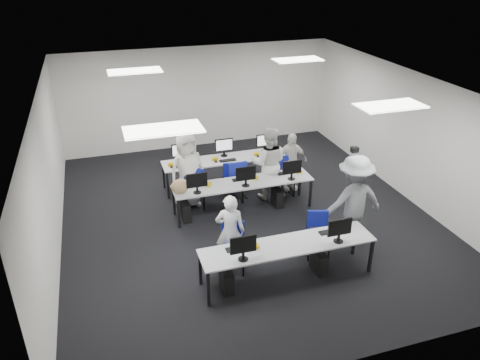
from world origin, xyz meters
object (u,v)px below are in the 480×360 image
object	(u,v)px
chair_1	(317,242)
desk_front	(288,247)
chair_4	(283,184)
desk_mid	(243,184)
chair_5	(189,191)
chair_3	(233,189)
photographer	(353,201)
chair_2	(196,196)
chair_7	(280,177)
chair_0	(233,256)
student_1	(269,163)
chair_6	(235,185)
student_0	(230,231)
student_3	(290,162)
student_2	(187,170)

from	to	relation	value
chair_1	desk_front	bearing A→B (deg)	-131.73
desk_front	chair_4	xyz separation A→B (m)	(1.17, 3.06, -0.40)
desk_mid	chair_5	bearing A→B (deg)	144.90
chair_3	photographer	world-z (taller)	photographer
desk_front	chair_2	xyz separation A→B (m)	(-0.98, 3.14, -0.41)
desk_front	chair_7	world-z (taller)	chair_7
chair_0	student_1	distance (m)	3.04
chair_6	student_1	world-z (taller)	student_1
chair_3	student_0	xyz separation A→B (m)	(-0.81, -2.49, 0.47)
chair_6	student_0	size ratio (longest dim) A/B	0.66
chair_5	chair_2	bearing A→B (deg)	-82.92
student_0	student_3	bearing A→B (deg)	-112.70
chair_0	student_0	bearing A→B (deg)	111.46
student_2	chair_1	bearing A→B (deg)	-69.29
desk_mid	student_2	bearing A→B (deg)	149.89
chair_1	student_3	bearing A→B (deg)	95.48
desk_mid	chair_3	bearing A→B (deg)	96.31
photographer	chair_7	bearing A→B (deg)	-79.43
chair_0	chair_4	bearing A→B (deg)	68.51
chair_6	student_1	xyz separation A→B (m)	(0.75, -0.27, 0.58)
chair_5	student_2	size ratio (longest dim) A/B	0.50
student_1	student_3	xyz separation A→B (m)	(0.67, 0.24, -0.15)
desk_front	chair_6	size ratio (longest dim) A/B	3.23
chair_3	photographer	xyz separation A→B (m)	(1.75, -2.49, 0.69)
desk_mid	chair_6	distance (m)	0.82
desk_front	chair_3	xyz separation A→B (m)	(-0.06, 3.19, -0.40)
student_1	chair_7	bearing A→B (deg)	-120.69
chair_6	student_2	distance (m)	1.31
desk_front	chair_4	bearing A→B (deg)	69.06
chair_0	chair_6	world-z (taller)	chair_6
student_1	chair_3	bearing A→B (deg)	12.17
photographer	chair_1	bearing A→B (deg)	14.31
chair_1	student_3	xyz separation A→B (m)	(0.58, 2.78, 0.46)
desk_front	student_2	xyz separation A→B (m)	(-1.14, 3.26, 0.22)
chair_5	chair_3	bearing A→B (deg)	-28.94
chair_3	chair_7	distance (m)	1.35
chair_2	chair_5	bearing A→B (deg)	132.84
desk_front	chair_5	size ratio (longest dim) A/B	3.54
desk_front	student_1	xyz separation A→B (m)	(0.78, 3.06, 0.21)
chair_2	student_2	xyz separation A→B (m)	(-0.16, 0.12, 0.63)
chair_1	chair_4	bearing A→B (deg)	100.42
chair_1	chair_3	world-z (taller)	chair_3
desk_mid	photographer	distance (m)	2.56
desk_mid	chair_4	bearing A→B (deg)	21.58
desk_mid	chair_4	xyz separation A→B (m)	(1.17, 0.46, -0.40)
desk_mid	chair_4	distance (m)	1.32
desk_front	chair_7	distance (m)	3.69
student_1	chair_6	bearing A→B (deg)	0.75
chair_0	photographer	world-z (taller)	photographer
desk_mid	chair_1	distance (m)	2.29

